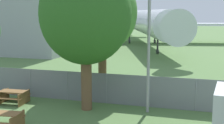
# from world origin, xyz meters

# --- Properties ---
(perimeter_fence) EXTENTS (56.07, 0.07, 1.80)m
(perimeter_fence) POSITION_xyz_m (-0.00, 9.86, 0.90)
(perimeter_fence) COLOR gray
(perimeter_fence) RESTS_ON ground
(airplane) EXTENTS (36.21, 43.65, 11.23)m
(airplane) POSITION_xyz_m (-4.56, 44.76, 3.79)
(airplane) COLOR silver
(airplane) RESTS_ON ground
(picnic_bench_near_cabin) EXTENTS (1.70, 1.52, 0.76)m
(picnic_bench_near_cabin) POSITION_xyz_m (-5.32, 8.27, 0.47)
(picnic_bench_near_cabin) COLOR brown
(picnic_bench_near_cabin) RESTS_ON ground
(picnic_bench_open_grass) EXTENTS (1.79, 1.57, 0.76)m
(picnic_bench_open_grass) POSITION_xyz_m (-3.40, 4.61, 0.47)
(picnic_bench_open_grass) COLOR brown
(picnic_bench_open_grass) RESTS_ON ground
(tree_left_of_cabin) EXTENTS (4.92, 4.92, 7.96)m
(tree_left_of_cabin) POSITION_xyz_m (-0.72, 8.43, 5.22)
(tree_left_of_cabin) COLOR brown
(tree_left_of_cabin) RESTS_ON ground
(tree_far_right) EXTENTS (4.76, 4.76, 7.95)m
(tree_far_right) POSITION_xyz_m (-1.30, 12.98, 5.30)
(tree_far_right) COLOR brown
(tree_far_right) RESTS_ON ground
(light_mast) EXTENTS (0.44, 0.44, 7.63)m
(light_mast) POSITION_xyz_m (2.61, 8.94, 4.68)
(light_mast) COLOR #99999E
(light_mast) RESTS_ON ground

